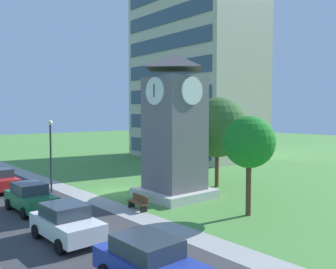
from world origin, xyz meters
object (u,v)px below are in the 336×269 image
tree_streetside (249,142)px  parked_car_white (66,222)px  parked_car_blue (150,263)px  street_lamp (51,147)px  tree_by_building (217,127)px  parked_car_green (31,197)px  park_bench (138,202)px  clock_tower (175,134)px

tree_streetside → parked_car_white: bearing=-106.1°
parked_car_blue → street_lamp: bearing=168.6°
tree_by_building → parked_car_green: bearing=-99.2°
street_lamp → parked_car_blue: bearing=-11.4°
parked_car_white → parked_car_blue: 6.04m
street_lamp → parked_car_white: size_ratio=1.29×
tree_streetside → parked_car_green: (-8.87, -9.24, -3.33)m
park_bench → tree_by_building: tree_by_building is taller
street_lamp → parked_car_blue: street_lamp is taller
parked_car_green → street_lamp: bearing=144.4°
tree_streetside → tree_by_building: bearing=144.9°
tree_by_building → parked_car_green: 14.60m
street_lamp → tree_by_building: bearing=59.7°
parked_car_white → street_lamp: bearing=161.2°
park_bench → parked_car_white: size_ratio=0.44×
parked_car_white → tree_by_building: bearing=104.8°
park_bench → parked_car_white: (2.24, -5.64, 0.40)m
clock_tower → parked_car_green: 10.01m
tree_by_building → tree_streetside: tree_by_building is taller
clock_tower → park_bench: size_ratio=5.39×
clock_tower → parked_car_blue: bearing=-44.8°
street_lamp → tree_by_building: 12.73m
parked_car_green → parked_car_white: same height
tree_by_building → parked_car_white: size_ratio=1.71×
parked_car_green → parked_car_white: size_ratio=1.02×
tree_by_building → parked_car_green: tree_by_building is taller
park_bench → parked_car_white: bearing=-68.3°
street_lamp → tree_by_building: tree_by_building is taller
parked_car_white → parked_car_blue: (6.03, 0.21, 0.00)m
park_bench → parked_car_green: (-3.82, -5.13, 0.40)m
tree_by_building → parked_car_green: size_ratio=1.68×
clock_tower → parked_car_white: (3.25, -9.44, -3.54)m
clock_tower → parked_car_white: clock_tower is taller
parked_car_green → tree_by_building: bearing=80.8°
tree_streetside → parked_car_green: 13.23m
clock_tower → tree_by_building: clock_tower is taller
clock_tower → parked_car_green: clock_tower is taller
parked_car_green → parked_car_blue: bearing=-1.4°
parked_car_green → tree_streetside: bearing=46.2°
parked_car_white → tree_streetside: bearing=73.9°
tree_streetside → parked_car_blue: size_ratio=1.28×
park_bench → tree_streetside: bearing=39.2°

